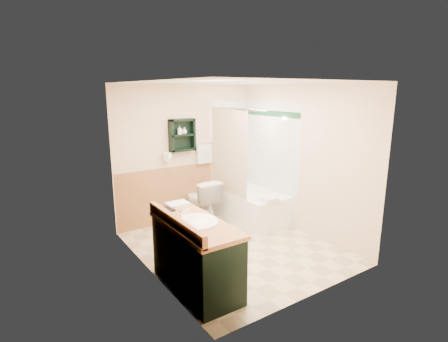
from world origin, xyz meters
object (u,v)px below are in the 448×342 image
at_px(toilet, 201,201).
at_px(vanity_book, 161,203).
at_px(soap_bottle_b, 184,131).
at_px(vanity, 196,256).
at_px(wall_shelf, 182,135).
at_px(bathtub, 249,205).
at_px(soap_bottle_a, 180,132).
at_px(hair_dryer, 166,157).

xyz_separation_m(toilet, vanity_book, (-1.30, -1.26, 0.54)).
bearing_deg(toilet, soap_bottle_b, -42.34).
bearing_deg(toilet, vanity_book, 45.28).
distance_m(vanity, vanity_book, 0.78).
relative_size(vanity, toilet, 1.64).
xyz_separation_m(wall_shelf, vanity, (-0.89, -2.03, -1.14)).
bearing_deg(wall_shelf, bathtub, -28.62).
relative_size(bathtub, soap_bottle_a, 10.17).
distance_m(wall_shelf, soap_bottle_b, 0.07).
bearing_deg(vanity_book, soap_bottle_a, 56.07).
height_order(hair_dryer, vanity_book, hair_dryer).
bearing_deg(toilet, wall_shelf, -37.97).
bearing_deg(toilet, soap_bottle_a, -32.19).
xyz_separation_m(vanity_book, soap_bottle_a, (1.01, 1.46, 0.67)).
distance_m(wall_shelf, bathtub, 1.74).
xyz_separation_m(bathtub, soap_bottle_a, (-1.08, 0.55, 1.33)).
height_order(toilet, soap_bottle_b, soap_bottle_b).
xyz_separation_m(wall_shelf, hair_dryer, (-0.30, 0.02, -0.35)).
relative_size(vanity, vanity_book, 6.32).
relative_size(toilet, soap_bottle_a, 5.35).
relative_size(soap_bottle_a, soap_bottle_b, 1.30).
relative_size(wall_shelf, toilet, 0.70).
distance_m(bathtub, soap_bottle_a, 1.80).
bearing_deg(bathtub, vanity, -142.61).
distance_m(bathtub, toilet, 0.87).
distance_m(wall_shelf, soap_bottle_a, 0.07).
xyz_separation_m(toilet, soap_bottle_b, (-0.20, 0.19, 1.22)).
xyz_separation_m(vanity_book, soap_bottle_b, (1.10, 1.46, 0.68)).
bearing_deg(vanity_book, vanity, -72.93).
relative_size(hair_dryer, toilet, 0.30).
bearing_deg(wall_shelf, vanity_book, -125.96).
bearing_deg(hair_dryer, vanity, -106.17).
bearing_deg(bathtub, soap_bottle_b, 150.63).
relative_size(wall_shelf, bathtub, 0.37).
height_order(vanity, soap_bottle_b, soap_bottle_b).
relative_size(vanity, bathtub, 0.86).
height_order(vanity, toilet, vanity).
xyz_separation_m(hair_dryer, soap_bottle_b, (0.34, -0.03, 0.41)).
xyz_separation_m(vanity, soap_bottle_a, (0.84, 2.02, 1.19)).
bearing_deg(hair_dryer, soap_bottle_a, -6.84).
relative_size(vanity, soap_bottle_b, 11.47).
bearing_deg(soap_bottle_a, hair_dryer, 173.16).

